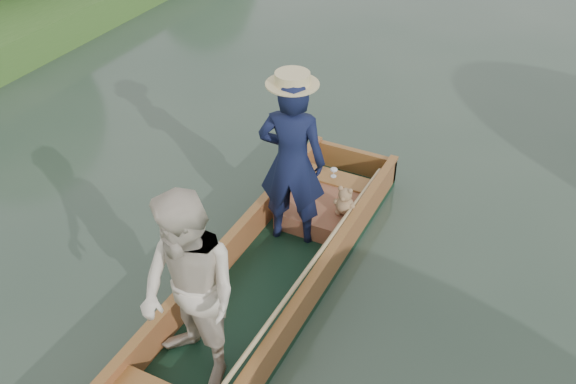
% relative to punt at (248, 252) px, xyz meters
% --- Properties ---
extents(ground, '(120.00, 120.00, 0.00)m').
position_rel_punt_xyz_m(ground, '(0.04, 0.16, -0.74)').
color(ground, '#283D30').
rests_on(ground, ground).
extents(punt, '(1.14, 5.00, 2.03)m').
position_rel_punt_xyz_m(punt, '(0.00, 0.00, 0.00)').
color(punt, black).
rests_on(punt, ground).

